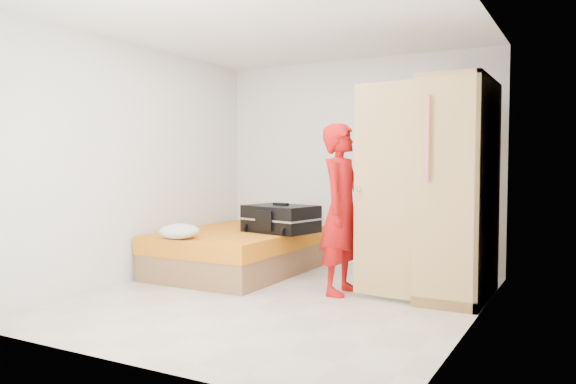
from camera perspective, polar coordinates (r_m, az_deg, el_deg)
The scene contains 7 objects.
room at distance 5.33m, azimuth -1.02°, elevation 2.94°, with size 4.00×4.02×2.60m.
bed at distance 6.73m, azimuth -5.04°, elevation -6.02°, with size 1.42×2.02×0.50m.
wardrobe at distance 5.63m, azimuth 16.42°, elevation -0.25°, with size 1.17×1.20×2.10m.
person at distance 5.59m, azimuth 5.52°, elevation -1.73°, with size 0.62×0.41×1.69m, color red.
suitcase at distance 6.52m, azimuth -0.76°, elevation -2.73°, with size 0.90×0.73×0.34m.
round_cushion at distance 6.06m, azimuth -10.97°, elevation -3.93°, with size 0.42×0.42×0.16m, color white.
pillow at distance 7.44m, azimuth -1.86°, elevation -2.83°, with size 0.54×0.28×0.10m, color white.
Camera 1 is at (2.63, -4.64, 1.31)m, focal length 35.00 mm.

